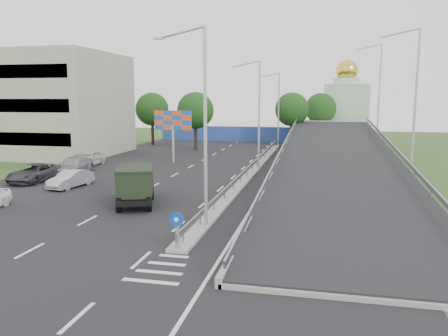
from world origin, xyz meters
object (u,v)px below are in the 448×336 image
(lamp_post_far, at_px, (277,105))
(parked_car_b, at_px, (71,179))
(parked_car_d, at_px, (74,166))
(lamp_post_near, at_px, (202,117))
(parked_car_e, at_px, (89,158))
(lamp_post_mid, at_px, (257,108))
(parked_car_c, at_px, (35,173))
(church, at_px, (345,107))
(sign_bollard, at_px, (177,230))
(dump_truck, at_px, (136,182))
(billboard, at_px, (173,123))

(lamp_post_far, height_order, parked_car_b, lamp_post_far)
(lamp_post_far, distance_m, parked_car_d, 31.20)
(lamp_post_near, xyz_separation_m, parked_car_e, (-16.82, 18.43, -5.04))
(lamp_post_mid, relative_size, parked_car_c, 1.93)
(church, relative_size, parked_car_c, 2.65)
(sign_bollard, distance_m, dump_truck, 9.94)
(church, height_order, billboard, church)
(lamp_post_mid, bearing_deg, lamp_post_near, -90.00)
(parked_car_c, bearing_deg, lamp_post_far, 60.24)
(lamp_post_mid, height_order, church, church)
(parked_car_c, bearing_deg, church, 58.19)
(lamp_post_near, height_order, dump_truck, lamp_post_near)
(sign_bollard, distance_m, church, 58.84)
(lamp_post_far, relative_size, billboard, 1.83)
(billboard, height_order, dump_truck, billboard)
(sign_bollard, distance_m, parked_car_e, 27.83)
(billboard, xyz_separation_m, dump_truck, (3.50, -17.55, -2.81))
(parked_car_b, bearing_deg, dump_truck, -19.77)
(dump_truck, distance_m, parked_car_b, 7.94)
(parked_car_d, bearing_deg, parked_car_b, -68.30)
(lamp_post_mid, xyz_separation_m, dump_truck, (-5.61, -15.55, -4.43))
(lamp_post_near, distance_m, billboard, 23.87)
(dump_truck, relative_size, parked_car_b, 1.48)
(billboard, relative_size, parked_car_b, 1.36)
(dump_truck, height_order, parked_car_c, dump_truck)
(lamp_post_mid, bearing_deg, sign_bollard, -90.26)
(dump_truck, bearing_deg, lamp_post_far, 61.45)
(lamp_post_mid, height_order, parked_car_c, lamp_post_mid)
(dump_truck, bearing_deg, sign_bollard, -75.95)
(sign_bollard, distance_m, lamp_post_far, 44.08)
(church, xyz_separation_m, parked_car_c, (-26.72, -44.33, -4.59))
(lamp_post_mid, bearing_deg, parked_car_c, -148.46)
(lamp_post_near, relative_size, lamp_post_far, 1.00)
(lamp_post_near, relative_size, parked_car_e, 2.24)
(lamp_post_near, relative_size, dump_truck, 1.68)
(church, xyz_separation_m, parked_car_b, (-22.50, -45.87, -4.64))
(lamp_post_far, height_order, parked_car_e, lamp_post_far)
(sign_bollard, relative_size, lamp_post_far, 0.17)
(church, xyz_separation_m, dump_truck, (-15.50, -49.55, -3.93))
(lamp_post_near, relative_size, billboard, 1.83)
(church, bearing_deg, parked_car_b, -116.13)
(lamp_post_far, bearing_deg, parked_car_c, -119.02)
(billboard, height_order, parked_car_e, billboard)
(lamp_post_near, relative_size, parked_car_c, 1.93)
(church, xyz_separation_m, billboard, (-19.00, -32.00, -1.12))
(lamp_post_near, xyz_separation_m, parked_car_d, (-15.57, 13.43, -5.04))
(lamp_post_mid, xyz_separation_m, lamp_post_far, (0.00, 20.00, 0.00))
(lamp_post_mid, distance_m, billboard, 9.47)
(lamp_post_far, bearing_deg, church, 54.76)
(sign_bollard, bearing_deg, parked_car_b, 136.28)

